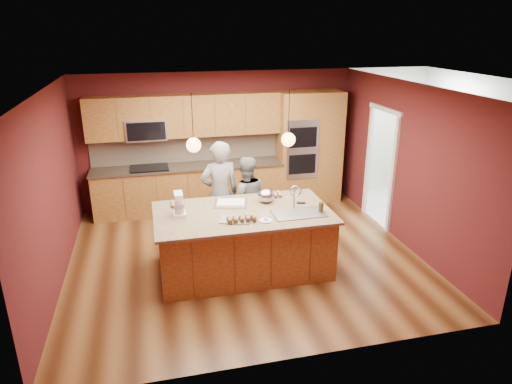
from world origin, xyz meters
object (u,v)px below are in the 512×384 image
object	(u,v)px
person_left	(220,194)
mixing_bowl	(266,196)
person_right	(246,200)
island	(244,240)
stand_mixer	(179,206)

from	to	relation	value
person_left	mixing_bowl	distance (m)	0.93
person_left	person_right	bearing A→B (deg)	174.31
mixing_bowl	person_right	bearing A→B (deg)	104.53
island	person_right	distance (m)	1.04
island	person_left	bearing A→B (deg)	101.51
person_left	mixing_bowl	bearing A→B (deg)	126.44
island	stand_mixer	distance (m)	1.12
island	stand_mixer	xyz separation A→B (m)	(-0.93, 0.07, 0.62)
island	stand_mixer	size ratio (longest dim) A/B	7.45
island	mixing_bowl	world-z (taller)	island
person_right	mixing_bowl	size ratio (longest dim) A/B	5.72
person_left	mixing_bowl	size ratio (longest dim) A/B	6.84
person_left	stand_mixer	xyz separation A→B (m)	(-0.73, -0.91, 0.20)
island	person_left	world-z (taller)	person_left
island	person_left	xyz separation A→B (m)	(-0.20, 0.98, 0.41)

